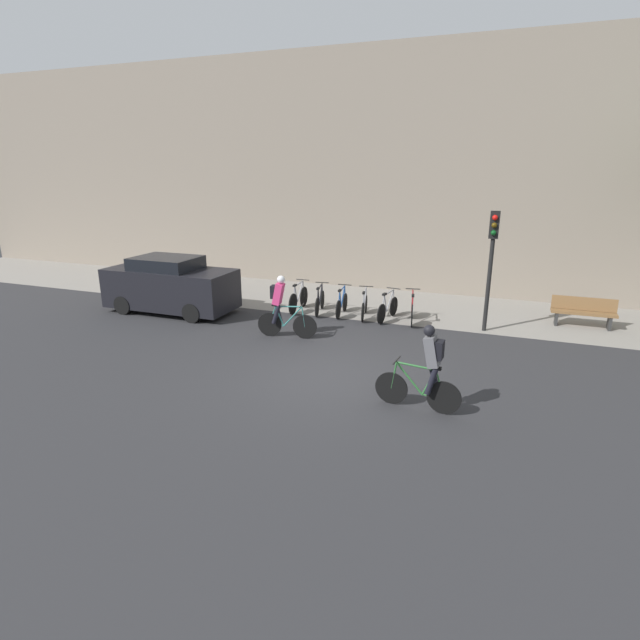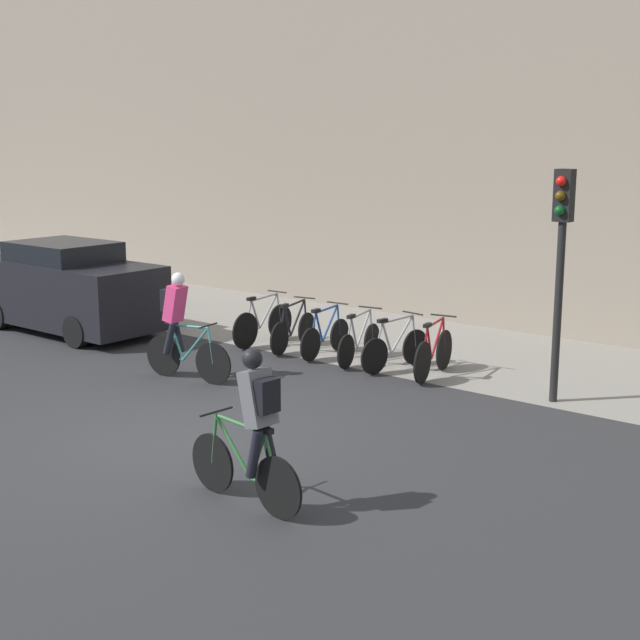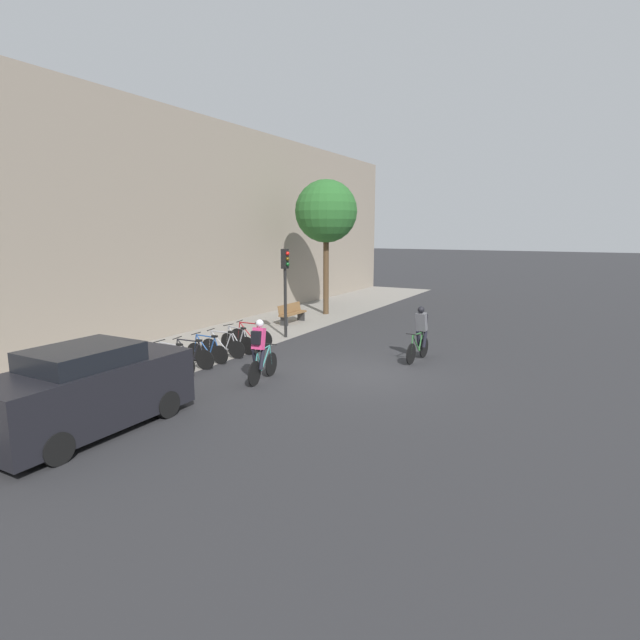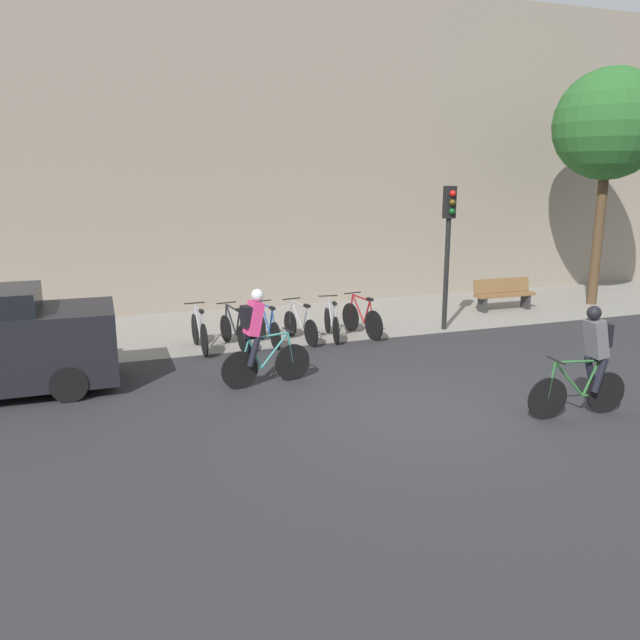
{
  "view_description": "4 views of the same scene",
  "coord_description": "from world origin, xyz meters",
  "px_view_note": "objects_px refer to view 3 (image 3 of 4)",
  "views": [
    {
      "loc": [
        3.6,
        -10.1,
        4.62
      ],
      "look_at": [
        -0.92,
        1.95,
        0.7
      ],
      "focal_mm": 28.0,
      "sensor_mm": 36.0,
      "label": 1
    },
    {
      "loc": [
        8.58,
        -7.55,
        3.94
      ],
      "look_at": [
        0.22,
        2.9,
        1.19
      ],
      "focal_mm": 50.0,
      "sensor_mm": 36.0,
      "label": 2
    },
    {
      "loc": [
        -13.13,
        -5.8,
        4.18
      ],
      "look_at": [
        0.07,
        1.51,
        1.48
      ],
      "focal_mm": 28.0,
      "sensor_mm": 36.0,
      "label": 3
    },
    {
      "loc": [
        -4.71,
        -8.36,
        3.73
      ],
      "look_at": [
        -0.79,
        2.73,
        1.0
      ],
      "focal_mm": 35.0,
      "sensor_mm": 36.0,
      "label": 4
    }
  ],
  "objects_px": {
    "cyclist_pink": "(260,349)",
    "parked_bike_5": "(251,337)",
    "parked_bike_4": "(237,342)",
    "parked_bike_3": "(223,346)",
    "parked_bike_1": "(190,356)",
    "parked_car": "(89,390)",
    "parked_bike_0": "(172,361)",
    "traffic_light_pole": "(285,277)",
    "parked_bike_2": "(207,351)",
    "cyclist_grey": "(420,332)",
    "bench": "(292,313)"
  },
  "relations": [
    {
      "from": "parked_bike_3",
      "to": "parked_car",
      "type": "bearing_deg",
      "value": -165.34
    },
    {
      "from": "parked_bike_3",
      "to": "parked_car",
      "type": "relative_size",
      "value": 0.38
    },
    {
      "from": "parked_bike_1",
      "to": "cyclist_pink",
      "type": "bearing_deg",
      "value": -92.88
    },
    {
      "from": "parked_car",
      "to": "parked_bike_4",
      "type": "bearing_deg",
      "value": 13.12
    },
    {
      "from": "bench",
      "to": "parked_bike_5",
      "type": "bearing_deg",
      "value": -164.71
    },
    {
      "from": "parked_bike_2",
      "to": "parked_bike_3",
      "type": "xyz_separation_m",
      "value": [
        0.77,
        -0.0,
        0.0
      ]
    },
    {
      "from": "cyclist_grey",
      "to": "parked_bike_5",
      "type": "xyz_separation_m",
      "value": [
        -1.36,
        5.86,
        -0.54
      ]
    },
    {
      "from": "parked_bike_3",
      "to": "bench",
      "type": "relative_size",
      "value": 0.9
    },
    {
      "from": "parked_bike_4",
      "to": "bench",
      "type": "relative_size",
      "value": 0.9
    },
    {
      "from": "parked_bike_3",
      "to": "traffic_light_pole",
      "type": "xyz_separation_m",
      "value": [
        3.72,
        -0.1,
        2.04
      ]
    },
    {
      "from": "parked_bike_2",
      "to": "parked_car",
      "type": "bearing_deg",
      "value": -163.37
    },
    {
      "from": "cyclist_grey",
      "to": "traffic_light_pole",
      "type": "height_order",
      "value": "traffic_light_pole"
    },
    {
      "from": "cyclist_grey",
      "to": "parked_car",
      "type": "distance_m",
      "value": 10.05
    },
    {
      "from": "parked_bike_1",
      "to": "bench",
      "type": "bearing_deg",
      "value": 9.57
    },
    {
      "from": "cyclist_grey",
      "to": "parked_car",
      "type": "relative_size",
      "value": 0.41
    },
    {
      "from": "parked_bike_3",
      "to": "parked_bike_4",
      "type": "relative_size",
      "value": 0.99
    },
    {
      "from": "parked_bike_3",
      "to": "bench",
      "type": "height_order",
      "value": "parked_bike_3"
    },
    {
      "from": "parked_bike_2",
      "to": "parked_bike_3",
      "type": "relative_size",
      "value": 0.97
    },
    {
      "from": "cyclist_pink",
      "to": "parked_bike_4",
      "type": "height_order",
      "value": "cyclist_pink"
    },
    {
      "from": "traffic_light_pole",
      "to": "parked_car",
      "type": "height_order",
      "value": "traffic_light_pole"
    },
    {
      "from": "parked_bike_3",
      "to": "parked_bike_0",
      "type": "bearing_deg",
      "value": 179.97
    },
    {
      "from": "parked_bike_1",
      "to": "parked_bike_3",
      "type": "xyz_separation_m",
      "value": [
        1.54,
        -0.0,
        -0.0
      ]
    },
    {
      "from": "parked_bike_0",
      "to": "parked_bike_2",
      "type": "bearing_deg",
      "value": -0.02
    },
    {
      "from": "parked_bike_4",
      "to": "parked_bike_1",
      "type": "bearing_deg",
      "value": -180.0
    },
    {
      "from": "cyclist_grey",
      "to": "parked_bike_1",
      "type": "relative_size",
      "value": 1.09
    },
    {
      "from": "cyclist_pink",
      "to": "parked_bike_0",
      "type": "bearing_deg",
      "value": 103.01
    },
    {
      "from": "cyclist_grey",
      "to": "bench",
      "type": "bearing_deg",
      "value": 63.59
    },
    {
      "from": "parked_bike_0",
      "to": "parked_bike_5",
      "type": "xyz_separation_m",
      "value": [
        3.85,
        0.0,
        -0.0
      ]
    },
    {
      "from": "parked_bike_1",
      "to": "parked_bike_5",
      "type": "distance_m",
      "value": 3.07
    },
    {
      "from": "cyclist_pink",
      "to": "bench",
      "type": "relative_size",
      "value": 0.99
    },
    {
      "from": "bench",
      "to": "parked_bike_3",
      "type": "bearing_deg",
      "value": -168.21
    },
    {
      "from": "parked_bike_0",
      "to": "bench",
      "type": "distance_m",
      "value": 8.89
    },
    {
      "from": "cyclist_grey",
      "to": "parked_bike_1",
      "type": "bearing_deg",
      "value": 127.13
    },
    {
      "from": "parked_bike_2",
      "to": "parked_bike_0",
      "type": "bearing_deg",
      "value": 179.98
    },
    {
      "from": "parked_bike_5",
      "to": "cyclist_grey",
      "type": "bearing_deg",
      "value": -76.93
    },
    {
      "from": "cyclist_pink",
      "to": "parked_bike_5",
      "type": "xyz_separation_m",
      "value": [
        3.21,
        2.74,
        -0.54
      ]
    },
    {
      "from": "parked_bike_0",
      "to": "parked_bike_1",
      "type": "relative_size",
      "value": 1.07
    },
    {
      "from": "parked_bike_4",
      "to": "traffic_light_pole",
      "type": "bearing_deg",
      "value": -2.02
    },
    {
      "from": "parked_bike_3",
      "to": "traffic_light_pole",
      "type": "distance_m",
      "value": 4.24
    },
    {
      "from": "parked_bike_1",
      "to": "parked_car",
      "type": "distance_m",
      "value": 4.99
    },
    {
      "from": "parked_bike_2",
      "to": "parked_bike_5",
      "type": "bearing_deg",
      "value": 0.03
    },
    {
      "from": "parked_bike_1",
      "to": "parked_bike_0",
      "type": "bearing_deg",
      "value": 179.93
    },
    {
      "from": "parked_car",
      "to": "traffic_light_pole",
      "type": "bearing_deg",
      "value": 8.72
    },
    {
      "from": "parked_bike_3",
      "to": "parked_bike_4",
      "type": "bearing_deg",
      "value": 0.03
    },
    {
      "from": "parked_bike_4",
      "to": "parked_bike_3",
      "type": "bearing_deg",
      "value": -179.97
    },
    {
      "from": "parked_bike_1",
      "to": "parked_bike_5",
      "type": "bearing_deg",
      "value": 0.03
    },
    {
      "from": "parked_bike_1",
      "to": "parked_bike_2",
      "type": "bearing_deg",
      "value": 0.03
    },
    {
      "from": "parked_bike_1",
      "to": "parked_bike_4",
      "type": "xyz_separation_m",
      "value": [
        2.3,
        0.0,
        0.0
      ]
    },
    {
      "from": "parked_bike_0",
      "to": "cyclist_grey",
      "type": "bearing_deg",
      "value": -48.37
    },
    {
      "from": "cyclist_grey",
      "to": "cyclist_pink",
      "type": "bearing_deg",
      "value": 145.71
    }
  ]
}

